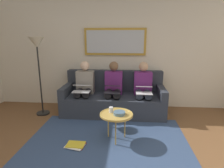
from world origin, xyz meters
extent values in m
cube|color=beige|center=(0.00, -2.60, 1.30)|extent=(6.00, 0.12, 2.60)
cube|color=#33476B|center=(0.00, -0.85, 0.00)|extent=(2.60, 1.80, 0.01)
cube|color=#2D333D|center=(0.00, -2.05, 0.21)|extent=(2.20, 0.90, 0.42)
cube|color=#2D333D|center=(0.00, -2.40, 0.66)|extent=(2.20, 0.20, 0.48)
cube|color=#2D333D|center=(-1.03, -2.05, 0.52)|extent=(0.14, 0.90, 0.20)
cube|color=#2D333D|center=(1.03, -2.05, 0.52)|extent=(0.14, 0.90, 0.20)
cube|color=#B7892D|center=(0.00, -2.51, 1.55)|extent=(1.41, 0.04, 0.61)
cube|color=#B2B7BC|center=(0.00, -2.48, 1.55)|extent=(1.31, 0.01, 0.51)
cylinder|color=tan|center=(-0.14, -0.90, 0.45)|extent=(0.54, 0.54, 0.03)
torus|color=tan|center=(-0.14, -0.90, 0.46)|extent=(0.54, 0.54, 0.02)
cylinder|color=#B28E42|center=(-0.14, -0.74, 0.22)|extent=(0.02, 0.02, 0.43)
cylinder|color=#B28E42|center=(-0.28, -0.98, 0.22)|extent=(0.02, 0.02, 0.43)
cylinder|color=#B28E42|center=(0.00, -0.98, 0.22)|extent=(0.02, 0.02, 0.43)
cylinder|color=silver|center=(-0.05, -0.96, 0.50)|extent=(0.07, 0.07, 0.09)
cylinder|color=slate|center=(-0.19, -0.87, 0.48)|extent=(0.19, 0.19, 0.05)
cube|color=#66236B|center=(-0.64, -2.15, 0.67)|extent=(0.38, 0.22, 0.50)
sphere|color=tan|center=(-0.64, -2.15, 1.04)|extent=(0.20, 0.20, 0.20)
cylinder|color=#384256|center=(-0.73, -1.94, 0.49)|extent=(0.14, 0.42, 0.14)
cylinder|color=#384256|center=(-0.55, -1.94, 0.49)|extent=(0.14, 0.42, 0.14)
cylinder|color=#384256|center=(-0.73, -1.73, 0.21)|extent=(0.11, 0.11, 0.42)
cylinder|color=#384256|center=(-0.55, -1.73, 0.21)|extent=(0.11, 0.11, 0.42)
cube|color=white|center=(-0.64, -1.73, 0.57)|extent=(0.32, 0.20, 0.01)
cube|color=white|center=(-0.64, -1.85, 0.67)|extent=(0.32, 0.20, 0.06)
cube|color=#A5C6EA|center=(-0.64, -1.85, 0.67)|extent=(0.29, 0.17, 0.04)
cube|color=#66236B|center=(0.00, -2.15, 0.67)|extent=(0.38, 0.22, 0.50)
sphere|color=brown|center=(0.00, -2.15, 1.04)|extent=(0.20, 0.20, 0.20)
cylinder|color=#232328|center=(-0.09, -1.94, 0.49)|extent=(0.14, 0.42, 0.14)
cylinder|color=#232328|center=(0.09, -1.94, 0.49)|extent=(0.14, 0.42, 0.14)
cylinder|color=#232328|center=(-0.09, -1.73, 0.21)|extent=(0.11, 0.11, 0.42)
cylinder|color=#232328|center=(0.09, -1.73, 0.21)|extent=(0.11, 0.11, 0.42)
cube|color=black|center=(0.00, -1.73, 0.57)|extent=(0.32, 0.20, 0.01)
cube|color=black|center=(0.00, -1.85, 0.67)|extent=(0.32, 0.20, 0.06)
cube|color=#A5C6EA|center=(0.00, -1.85, 0.68)|extent=(0.29, 0.18, 0.04)
cube|color=gray|center=(0.64, -2.15, 0.67)|extent=(0.38, 0.22, 0.50)
sphere|color=beige|center=(0.64, -2.15, 1.04)|extent=(0.20, 0.20, 0.20)
cylinder|color=#232328|center=(0.55, -1.94, 0.49)|extent=(0.14, 0.42, 0.14)
cylinder|color=#232328|center=(0.73, -1.94, 0.49)|extent=(0.14, 0.42, 0.14)
cylinder|color=#232328|center=(0.55, -1.73, 0.21)|extent=(0.11, 0.11, 0.42)
cylinder|color=#232328|center=(0.73, -1.73, 0.21)|extent=(0.11, 0.11, 0.42)
cube|color=silver|center=(0.64, -1.73, 0.57)|extent=(0.35, 0.20, 0.01)
cube|color=silver|center=(0.64, -1.85, 0.67)|extent=(0.35, 0.20, 0.06)
cube|color=#A5C6EA|center=(0.64, -1.85, 0.67)|extent=(0.32, 0.17, 0.05)
cube|color=red|center=(0.48, -0.65, 0.01)|extent=(0.31, 0.24, 0.01)
cube|color=white|center=(0.49, -0.62, 0.02)|extent=(0.32, 0.26, 0.01)
cube|color=yellow|center=(0.48, -0.65, 0.03)|extent=(0.29, 0.21, 0.01)
cylinder|color=black|center=(1.55, -1.85, 0.01)|extent=(0.28, 0.28, 0.03)
cylinder|color=black|center=(1.55, -1.85, 0.75)|extent=(0.03, 0.03, 1.50)
cone|color=beige|center=(1.55, -1.85, 1.55)|extent=(0.32, 0.32, 0.22)
camera|label=1|loc=(-0.31, 1.92, 1.66)|focal=30.32mm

